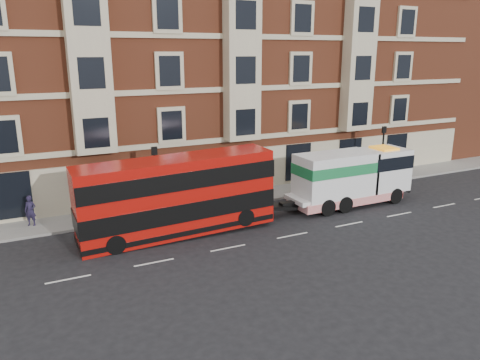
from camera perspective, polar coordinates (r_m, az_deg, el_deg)
name	(u,v)px	position (r m, az deg, el deg)	size (l,w,h in m)	color
ground	(292,235)	(26.69, 6.41, -6.73)	(120.00, 120.00, 0.00)	black
sidewalk	(235,198)	(32.84, -0.58, -2.21)	(90.00, 3.00, 0.15)	slate
victorian_terrace	(200,51)	(38.39, -4.93, 15.42)	(45.00, 12.00, 20.40)	brown
lamp_post_west	(155,176)	(28.92, -10.26, 0.46)	(0.35, 0.15, 4.35)	black
lamp_post_east	(383,150)	(37.80, 16.98, 3.53)	(0.35, 0.15, 4.35)	black
double_decker_bus	(177,195)	(26.12, -7.71, -1.80)	(10.95, 2.51, 4.43)	#A60E09
tow_truck	(350,177)	(31.94, 13.27, 0.34)	(8.77, 2.59, 3.65)	silver
pedestrian	(30,211)	(29.90, -24.19, -3.44)	(0.66, 0.43, 1.80)	#1F1933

